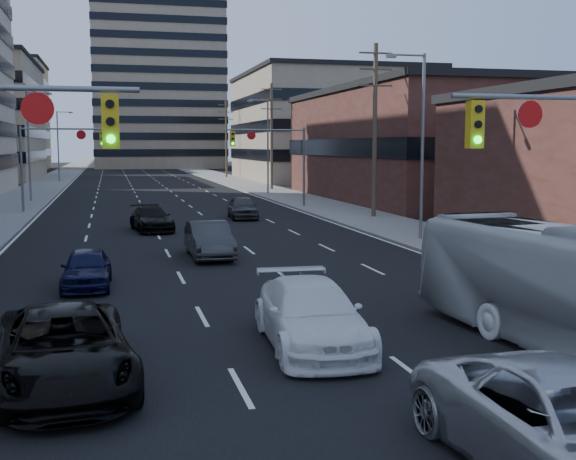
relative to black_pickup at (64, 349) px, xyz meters
The scene contains 22 objects.
road_surface 123.27m from the black_pickup, 87.63° to the left, with size 18.00×300.00×0.02m, color black.
sidewalk_left 123.33m from the black_pickup, 92.98° to the left, with size 5.00×300.00×0.15m, color slate.
sidewalk_right 124.27m from the black_pickup, 82.32° to the left, with size 5.00×300.00×0.15m, color slate.
storefront_right_mid 52.19m from the black_pickup, 56.01° to the left, with size 20.00×30.00×9.00m, color #472119.
office_right_far 86.78m from the black_pickup, 69.65° to the left, with size 22.00×28.00×14.00m, color gray.
apartment_tower 146.34m from the black_pickup, 85.57° to the left, with size 26.00×26.00×58.00m, color gray.
bg_block_right 128.73m from the black_pickup, 73.24° to the left, with size 22.00×22.00×12.00m, color gray.
signal_far_left 38.40m from the black_pickup, 93.87° to the left, with size 6.09×0.33×6.00m.
signal_far_right 40.39m from the black_pickup, 71.48° to the left, with size 6.09×0.33×6.00m.
utility_pole_block 34.27m from the black_pickup, 59.32° to the left, with size 2.20×0.28×11.00m.
utility_pole_midblock 61.84m from the black_pickup, 73.70° to the left, with size 2.20×0.28×11.00m.
utility_pole_distant 90.96m from the black_pickup, 79.02° to the left, with size 2.20×0.28×11.00m.
streetlight_left_mid 48.63m from the black_pickup, 96.21° to the left, with size 2.03×0.22×9.00m.
streetlight_left_far 83.43m from the black_pickup, 93.61° to the left, with size 2.03×0.22×9.00m.
streetlight_right_near 24.22m from the black_pickup, 49.63° to the left, with size 2.03×0.22×9.00m.
streetlight_right_far 55.52m from the black_pickup, 73.81° to the left, with size 2.03×0.22×9.00m.
black_pickup is the anchor object (origin of this frame).
white_van 5.63m from the black_pickup, 16.43° to the left, with size 2.14×5.25×1.52m, color white.
sedan_blue 10.08m from the black_pickup, 89.25° to the left, with size 1.55×3.85×1.31m, color black.
sedan_grey_center 16.31m from the black_pickup, 72.51° to the left, with size 1.60×4.60×1.51m, color #323235.
sedan_black_far 25.87m from the black_pickup, 83.12° to the left, with size 1.89×4.65×1.35m, color black.
sedan_grey_right 32.43m from the black_pickup, 73.64° to the left, with size 1.72×4.27×1.46m, color #38383A.
Camera 1 is at (-4.14, -7.32, 4.67)m, focal length 45.00 mm.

